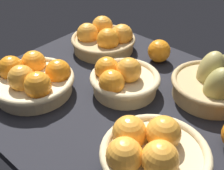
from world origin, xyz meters
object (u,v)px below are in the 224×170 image
Objects in this scene: basket_far_left at (104,39)px; basket_center at (122,79)px; basket_far_right_pears at (213,83)px; loose_orange_front_gap at (159,51)px; basket_near_left at (33,79)px; basket_near_right at (151,153)px.

basket_center reaches higher than basket_far_left.
basket_far_left is 43.38cm from basket_far_right_pears.
loose_orange_front_gap is at bearing 17.94° from basket_far_left.
basket_center reaches higher than basket_near_left.
basket_far_right_pears is at bearing 39.37° from basket_near_left.
basket_far_left is at bearing -179.40° from basket_far_right_pears.
basket_near_left is 1.18× the size of basket_center.
basket_near_right reaches higher than basket_near_left.
basket_near_left is 43.19cm from basket_near_right.
basket_near_right is 29.20cm from basket_center.
basket_far_left is 33.38cm from basket_near_left.
basket_far_right_pears is 24.06cm from loose_orange_front_gap.
basket_far_left is 2.99× the size of loose_orange_front_gap.
basket_near_right is (45.42, -33.06, 0.18)cm from basket_far_left.
basket_far_right_pears is at bearing -14.58° from loose_orange_front_gap.
basket_near_right is 46.98cm from loose_orange_front_gap.
basket_near_right is 3.12× the size of loose_orange_front_gap.
basket_far_left reaches higher than loose_orange_front_gap.
basket_near_left is 3.13× the size of loose_orange_front_gap.
loose_orange_front_gap is (17.87, 39.82, -0.24)cm from basket_near_left.
basket_near_left is 43.64cm from loose_orange_front_gap.
basket_near_right reaches higher than basket_far_left.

